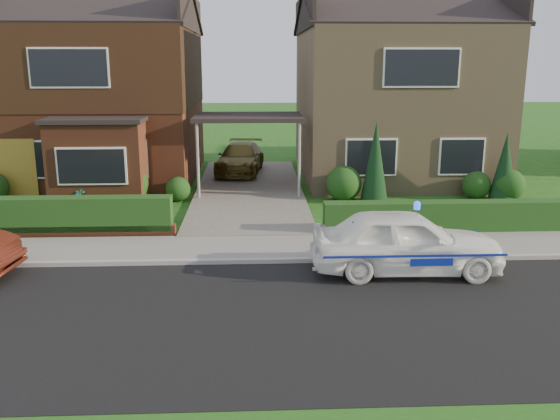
{
  "coord_description": "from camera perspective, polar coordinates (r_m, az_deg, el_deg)",
  "views": [
    {
      "loc": [
        0.16,
        -10.08,
        4.57
      ],
      "look_at": [
        0.78,
        3.5,
        1.18
      ],
      "focal_mm": 38.0,
      "sensor_mm": 36.0,
      "label": 1
    }
  ],
  "objects": [
    {
      "name": "house_right",
      "position": [
        24.75,
        10.81,
        11.68
      ],
      "size": [
        7.5,
        8.06,
        7.25
      ],
      "color": "#8F7858",
      "rests_on": "ground"
    },
    {
      "name": "shrub_right_near",
      "position": [
        20.12,
        6.16,
        2.55
      ],
      "size": [
        1.2,
        1.2,
        1.2
      ],
      "primitive_type": "sphere",
      "color": "#113514",
      "rests_on": "ground"
    },
    {
      "name": "house_left",
      "position": [
        24.72,
        -16.86,
        11.67
      ],
      "size": [
        7.5,
        9.53,
        7.25
      ],
      "color": "brown",
      "rests_on": "ground"
    },
    {
      "name": "sidewalk",
      "position": [
        14.89,
        -3.1,
        -3.68
      ],
      "size": [
        60.0,
        2.0,
        0.1
      ],
      "primitive_type": "cube",
      "color": "slate",
      "rests_on": "ground"
    },
    {
      "name": "carport_link",
      "position": [
        21.13,
        -3.05,
        8.8
      ],
      "size": [
        3.8,
        3.0,
        2.77
      ],
      "color": "black",
      "rests_on": "ground"
    },
    {
      "name": "ground",
      "position": [
        11.07,
        -3.25,
        -10.38
      ],
      "size": [
        120.0,
        120.0,
        0.0
      ],
      "primitive_type": "plane",
      "color": "#1B4712",
      "rests_on": "ground"
    },
    {
      "name": "road",
      "position": [
        11.07,
        -3.25,
        -10.38
      ],
      "size": [
        60.0,
        6.0,
        0.02
      ],
      "primitive_type": "cube",
      "color": "black",
      "rests_on": "ground"
    },
    {
      "name": "driveway_car",
      "position": [
        24.66,
        -3.85,
        5.01
      ],
      "size": [
        2.15,
        4.32,
        1.21
      ],
      "primitive_type": "imported",
      "rotation": [
        0.0,
        0.0,
        -0.11
      ],
      "color": "brown",
      "rests_on": "driveway"
    },
    {
      "name": "hedge_left",
      "position": [
        17.25,
        -22.72,
        -2.46
      ],
      "size": [
        7.5,
        0.55,
        0.9
      ],
      "primitive_type": "cube",
      "color": "#113514",
      "rests_on": "ground"
    },
    {
      "name": "garage_door",
      "position": [
        22.02,
        -25.05,
        3.5
      ],
      "size": [
        2.2,
        0.1,
        2.1
      ],
      "primitive_type": "cube",
      "color": "olive",
      "rests_on": "ground"
    },
    {
      "name": "conifer_a",
      "position": [
        19.97,
        9.14,
        4.42
      ],
      "size": [
        0.9,
        0.9,
        2.6
      ],
      "primitive_type": "cone",
      "color": "black",
      "rests_on": "ground"
    },
    {
      "name": "kerb",
      "position": [
        13.89,
        -3.13,
        -4.96
      ],
      "size": [
        60.0,
        0.16,
        0.12
      ],
      "primitive_type": "cube",
      "color": "#9E9993",
      "rests_on": "ground"
    },
    {
      "name": "potted_plant_c",
      "position": [
        17.82,
        -11.1,
        0.07
      ],
      "size": [
        0.43,
        0.43,
        0.71
      ],
      "primitive_type": "imported",
      "rotation": [
        0.0,
        0.0,
        1.65
      ],
      "color": "gray",
      "rests_on": "ground"
    },
    {
      "name": "potted_plant_b",
      "position": [
        20.42,
        -19.31,
        1.25
      ],
      "size": [
        0.45,
        0.4,
        0.67
      ],
      "primitive_type": "imported",
      "rotation": [
        0.0,
        0.0,
        0.32
      ],
      "color": "gray",
      "rests_on": "ground"
    },
    {
      "name": "driveway",
      "position": [
        21.56,
        -2.96,
        1.93
      ],
      "size": [
        3.8,
        12.0,
        0.12
      ],
      "primitive_type": "cube",
      "color": "#666059",
      "rests_on": "ground"
    },
    {
      "name": "police_car",
      "position": [
        13.39,
        12.02,
        -3.04
      ],
      "size": [
        3.85,
        4.24,
        1.59
      ],
      "rotation": [
        0.0,
        0.0,
        1.54
      ],
      "color": "white",
      "rests_on": "ground"
    },
    {
      "name": "shrub_left_near",
      "position": [
        20.28,
        -9.8,
        2.0
      ],
      "size": [
        0.84,
        0.84,
        0.84
      ],
      "primitive_type": "sphere",
      "color": "#113514",
      "rests_on": "ground"
    },
    {
      "name": "shrub_left_mid",
      "position": [
        20.21,
        -14.44,
        2.41
      ],
      "size": [
        1.32,
        1.32,
        1.32
      ],
      "primitive_type": "sphere",
      "color": "#113514",
      "rests_on": "ground"
    },
    {
      "name": "shrub_right_far",
      "position": [
        21.51,
        21.16,
        2.27
      ],
      "size": [
        1.08,
        1.08,
        1.08
      ],
      "primitive_type": "sphere",
      "color": "#113514",
      "rests_on": "ground"
    },
    {
      "name": "hedge_right",
      "position": [
        17.06,
        16.83,
        -2.14
      ],
      "size": [
        7.5,
        0.55,
        0.8
      ],
      "primitive_type": "cube",
      "color": "#113514",
      "rests_on": "ground"
    },
    {
      "name": "dwarf_wall",
      "position": [
        17.07,
        -22.94,
        -2.02
      ],
      "size": [
        7.7,
        0.25,
        0.36
      ],
      "primitive_type": "cube",
      "color": "brown",
      "rests_on": "ground"
    },
    {
      "name": "shrub_right_mid",
      "position": [
        21.41,
        18.38,
        2.29
      ],
      "size": [
        0.96,
        0.96,
        0.96
      ],
      "primitive_type": "sphere",
      "color": "#113514",
      "rests_on": "ground"
    },
    {
      "name": "conifer_b",
      "position": [
        21.33,
        20.8,
        3.74
      ],
      "size": [
        0.9,
        0.9,
        2.2
      ],
      "primitive_type": "cone",
      "color": "black",
      "rests_on": "ground"
    },
    {
      "name": "potted_plant_a",
      "position": [
        19.89,
        -18.69,
        0.99
      ],
      "size": [
        0.41,
        0.32,
        0.68
      ],
      "primitive_type": "imported",
      "rotation": [
        0.0,
        0.0,
        -0.25
      ],
      "color": "gray",
      "rests_on": "ground"
    }
  ]
}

